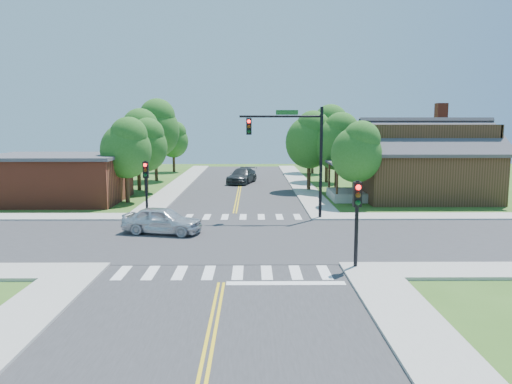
{
  "coord_description": "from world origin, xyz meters",
  "views": [
    {
      "loc": [
        1.2,
        -26.18,
        6.17
      ],
      "look_at": [
        1.42,
        2.58,
        2.2
      ],
      "focal_mm": 35.0,
      "sensor_mm": 36.0,
      "label": 1
    }
  ],
  "objects_px": {
    "signal_mast_ne": "(295,144)",
    "car_silver": "(162,221)",
    "signal_pole_se": "(357,208)",
    "house_ne": "(423,159)",
    "car_dgrey": "(242,176)",
    "signal_pole_nw": "(146,179)"
  },
  "relations": [
    {
      "from": "car_silver",
      "to": "house_ne",
      "type": "bearing_deg",
      "value": -42.23
    },
    {
      "from": "signal_mast_ne",
      "to": "signal_pole_nw",
      "type": "height_order",
      "value": "signal_mast_ne"
    },
    {
      "from": "signal_mast_ne",
      "to": "car_dgrey",
      "type": "height_order",
      "value": "signal_mast_ne"
    },
    {
      "from": "signal_pole_se",
      "to": "signal_mast_ne",
      "type": "bearing_deg",
      "value": 98.56
    },
    {
      "from": "signal_mast_ne",
      "to": "signal_pole_se",
      "type": "xyz_separation_m",
      "value": [
        1.69,
        -11.21,
        -2.19
      ]
    },
    {
      "from": "signal_mast_ne",
      "to": "signal_pole_se",
      "type": "relative_size",
      "value": 1.89
    },
    {
      "from": "signal_mast_ne",
      "to": "car_silver",
      "type": "bearing_deg",
      "value": -150.81
    },
    {
      "from": "signal_mast_ne",
      "to": "house_ne",
      "type": "relative_size",
      "value": 0.55
    },
    {
      "from": "house_ne",
      "to": "car_silver",
      "type": "xyz_separation_m",
      "value": [
        -18.94,
        -12.97,
        -2.57
      ]
    },
    {
      "from": "signal_pole_nw",
      "to": "house_ne",
      "type": "distance_m",
      "value": 22.45
    },
    {
      "from": "signal_mast_ne",
      "to": "signal_pole_nw",
      "type": "bearing_deg",
      "value": -179.93
    },
    {
      "from": "signal_mast_ne",
      "to": "house_ne",
      "type": "distance_m",
      "value": 14.23
    },
    {
      "from": "signal_pole_se",
      "to": "house_ne",
      "type": "relative_size",
      "value": 0.29
    },
    {
      "from": "signal_pole_se",
      "to": "house_ne",
      "type": "distance_m",
      "value": 22.03
    },
    {
      "from": "signal_mast_ne",
      "to": "signal_pole_se",
      "type": "distance_m",
      "value": 11.55
    },
    {
      "from": "car_silver",
      "to": "car_dgrey",
      "type": "bearing_deg",
      "value": 3.79
    },
    {
      "from": "signal_pole_se",
      "to": "car_silver",
      "type": "distance_m",
      "value": 11.83
    },
    {
      "from": "signal_pole_nw",
      "to": "car_silver",
      "type": "bearing_deg",
      "value": -67.74
    },
    {
      "from": "signal_pole_se",
      "to": "car_dgrey",
      "type": "distance_m",
      "value": 31.06
    },
    {
      "from": "house_ne",
      "to": "car_silver",
      "type": "distance_m",
      "value": 23.1
    },
    {
      "from": "signal_pole_se",
      "to": "car_dgrey",
      "type": "xyz_separation_m",
      "value": [
        -5.45,
        30.52,
        -1.9
      ]
    },
    {
      "from": "house_ne",
      "to": "car_dgrey",
      "type": "distance_m",
      "value": 18.54
    }
  ]
}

